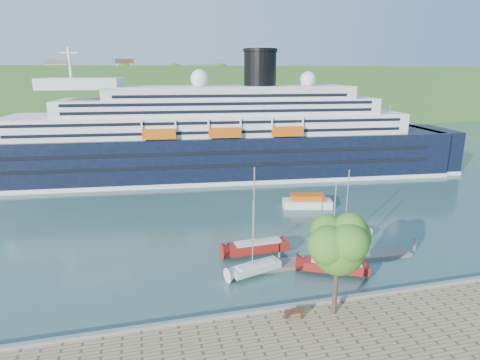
# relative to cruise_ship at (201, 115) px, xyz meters

# --- Properties ---
(ground) EXTENTS (400.00, 400.00, 0.00)m
(ground) POSITION_rel_cruise_ship_xyz_m (3.45, -52.76, -13.27)
(ground) COLOR #294A48
(ground) RESTS_ON ground
(far_hillside) EXTENTS (400.00, 50.00, 24.00)m
(far_hillside) POSITION_rel_cruise_ship_xyz_m (3.45, 92.24, -1.27)
(far_hillside) COLOR #346126
(far_hillside) RESTS_ON ground
(quay_coping) EXTENTS (220.00, 0.50, 0.30)m
(quay_coping) POSITION_rel_cruise_ship_xyz_m (3.45, -52.96, -12.12)
(quay_coping) COLOR slate
(quay_coping) RESTS_ON promenade
(cruise_ship) EXTENTS (119.25, 28.49, 26.53)m
(cruise_ship) POSITION_rel_cruise_ship_xyz_m (0.00, 0.00, 0.00)
(cruise_ship) COLOR black
(cruise_ship) RESTS_ON ground
(park_bench) EXTENTS (1.83, 0.95, 1.12)m
(park_bench) POSITION_rel_cruise_ship_xyz_m (-0.28, -54.43, -11.71)
(park_bench) COLOR #4D2716
(park_bench) RESTS_ON promenade
(promenade_tree) EXTENTS (6.16, 6.16, 10.21)m
(promenade_tree) POSITION_rel_cruise_ship_xyz_m (3.45, -54.68, -7.16)
(promenade_tree) COLOR #386B1C
(promenade_tree) RESTS_ON promenade
(floating_pontoon) EXTENTS (20.14, 2.84, 0.45)m
(floating_pontoon) POSITION_rel_cruise_ship_xyz_m (8.97, -43.48, -13.04)
(floating_pontoon) COLOR slate
(floating_pontoon) RESTS_ON ground
(sailboat_white_near) EXTENTS (6.70, 3.51, 8.34)m
(sailboat_white_near) POSITION_rel_cruise_ship_xyz_m (-0.88, -44.49, -9.10)
(sailboat_white_near) COLOR silver
(sailboat_white_near) RESTS_ON ground
(sailboat_red) EXTENTS (8.00, 5.40, 10.13)m
(sailboat_red) POSITION_rel_cruise_ship_xyz_m (7.82, -46.57, -8.20)
(sailboat_red) COLOR maroon
(sailboat_red) RESTS_ON ground
(sailboat_white_far) EXTENTS (7.46, 2.98, 9.37)m
(sailboat_white_far) POSITION_rel_cruise_ship_xyz_m (13.77, -38.31, -8.58)
(sailboat_white_far) COLOR silver
(sailboat_white_far) RESTS_ON ground
(tender_launch) EXTENTS (8.56, 4.65, 2.25)m
(tender_launch) POSITION_rel_cruise_ship_xyz_m (13.86, -24.44, -12.14)
(tender_launch) COLOR #D5530C
(tender_launch) RESTS_ON ground
(sailboat_extra) EXTENTS (8.35, 2.67, 10.66)m
(sailboat_extra) POSITION_rel_cruise_ship_xyz_m (0.81, -39.70, -7.93)
(sailboat_extra) COLOR maroon
(sailboat_extra) RESTS_ON ground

